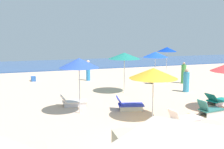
{
  "coord_description": "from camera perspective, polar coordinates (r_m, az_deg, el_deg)",
  "views": [
    {
      "loc": [
        -5.13,
        -7.56,
        3.74
      ],
      "look_at": [
        1.1,
        10.22,
        0.83
      ],
      "focal_mm": 42.08,
      "sensor_mm": 36.0,
      "label": 1
    }
  ],
  "objects": [
    {
      "name": "umbrella_6",
      "position": [
        25.44,
        11.86,
        5.36
      ],
      "size": [
        1.85,
        1.85,
        2.52
      ],
      "color": "silver",
      "rests_on": "ground_plane"
    },
    {
      "name": "cooler_box_0",
      "position": [
        21.97,
        -16.72,
        -0.89
      ],
      "size": [
        0.38,
        0.58,
        0.38
      ],
      "primitive_type": "cube",
      "rotation": [
        0.0,
        0.0,
        1.65
      ],
      "color": "#2A5DAF",
      "rests_on": "ground_plane"
    },
    {
      "name": "umbrella_8",
      "position": [
        12.26,
        -7.17,
        2.51
      ],
      "size": [
        1.86,
        1.86,
        2.64
      ],
      "color": "silver",
      "rests_on": "ground_plane"
    },
    {
      "name": "umbrella_4",
      "position": [
        21.3,
        9.41,
        4.31
      ],
      "size": [
        2.0,
        2.0,
        2.34
      ],
      "color": "silver",
      "rests_on": "ground_plane"
    },
    {
      "name": "umbrella_7",
      "position": [
        11.58,
        8.98,
        0.3
      ],
      "size": [
        2.13,
        2.13,
        2.28
      ],
      "color": "silver",
      "rests_on": "ground_plane"
    },
    {
      "name": "umbrella_5",
      "position": [
        16.65,
        2.71,
        4.08
      ],
      "size": [
        2.06,
        2.06,
        2.58
      ],
      "color": "silver",
      "rests_on": "ground_plane"
    },
    {
      "name": "beachgoer_0",
      "position": [
        20.76,
        15.29,
        0.19
      ],
      "size": [
        0.46,
        0.46,
        1.63
      ],
      "rotation": [
        0.0,
        0.0,
        1.28
      ],
      "color": "#459847",
      "rests_on": "ground_plane"
    },
    {
      "name": "lounge_chair_7_1",
      "position": [
        13.12,
        3.69,
        -6.57
      ],
      "size": [
        1.48,
        0.98,
        0.7
      ],
      "rotation": [
        0.0,
        0.0,
        1.31
      ],
      "color": "silver",
      "rests_on": "ground_plane"
    },
    {
      "name": "beachgoer_1",
      "position": [
        17.73,
        15.83,
        -1.41
      ],
      "size": [
        0.53,
        0.53,
        1.53
      ],
      "rotation": [
        0.0,
        0.0,
        3.65
      ],
      "color": "teal",
      "rests_on": "ground_plane"
    },
    {
      "name": "lounge_chair_3_1",
      "position": [
        13.08,
        20.46,
        -7.15
      ],
      "size": [
        1.3,
        0.7,
        0.78
      ],
      "rotation": [
        0.0,
        0.0,
        1.68
      ],
      "color": "silver",
      "rests_on": "ground_plane"
    },
    {
      "name": "lounge_chair_4_1",
      "position": [
        21.78,
        11.54,
        -0.66
      ],
      "size": [
        1.34,
        1.0,
        0.64
      ],
      "rotation": [
        0.0,
        0.0,
        1.26
      ],
      "color": "silver",
      "rests_on": "ground_plane"
    },
    {
      "name": "lounge_chair_4_0",
      "position": [
        20.39,
        9.71,
        -1.11
      ],
      "size": [
        1.43,
        0.64,
        0.71
      ],
      "rotation": [
        0.0,
        0.0,
        1.56
      ],
      "color": "silver",
      "rests_on": "ground_plane"
    },
    {
      "name": "ground_plane",
      "position": [
        9.87,
        14.13,
        -13.77
      ],
      "size": [
        60.0,
        60.0,
        0.0
      ],
      "primitive_type": "plane",
      "color": "beige"
    },
    {
      "name": "beachgoer_2",
      "position": [
        21.31,
        -5.2,
        0.78
      ],
      "size": [
        0.41,
        0.41,
        1.67
      ],
      "rotation": [
        0.0,
        0.0,
        1.78
      ],
      "color": "#2D86CD",
      "rests_on": "ground_plane"
    },
    {
      "name": "ocean",
      "position": [
        32.85,
        -10.2,
        2.22
      ],
      "size": [
        60.0,
        10.65,
        0.12
      ],
      "primitive_type": "cube",
      "color": "#325693",
      "rests_on": "ground_plane"
    },
    {
      "name": "lounge_chair_3_0",
      "position": [
        15.13,
        21.91,
        -5.19
      ],
      "size": [
        1.53,
        0.89,
        0.68
      ],
      "rotation": [
        0.0,
        0.0,
        1.75
      ],
      "color": "silver",
      "rests_on": "ground_plane"
    },
    {
      "name": "lounge_chair_8_0",
      "position": [
        13.99,
        -8.51,
        -5.83
      ],
      "size": [
        1.42,
        0.76,
        0.63
      ],
      "rotation": [
        0.0,
        0.0,
        1.48
      ],
      "color": "silver",
      "rests_on": "ground_plane"
    },
    {
      "name": "lounge_chair_7_0",
      "position": [
        11.5,
        15.38,
        -9.24
      ],
      "size": [
        1.56,
        0.85,
        0.71
      ],
      "rotation": [
        0.0,
        0.0,
        1.73
      ],
      "color": "silver",
      "rests_on": "ground_plane"
    }
  ]
}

